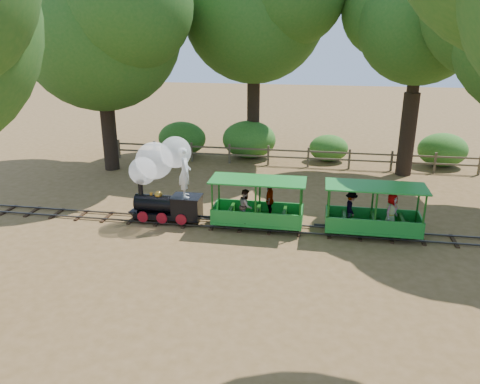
% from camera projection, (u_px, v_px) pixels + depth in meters
% --- Properties ---
extents(ground, '(90.00, 90.00, 0.00)m').
position_uv_depth(ground, '(270.00, 229.00, 16.14)').
color(ground, olive).
rests_on(ground, ground).
extents(track, '(22.00, 1.00, 0.10)m').
position_uv_depth(track, '(270.00, 227.00, 16.11)').
color(track, '#3F3D3A').
rests_on(track, ground).
extents(locomotive, '(2.75, 1.29, 3.16)m').
position_uv_depth(locomotive, '(162.00, 174.00, 16.23)').
color(locomotive, black).
rests_on(locomotive, ground).
extents(carriage_front, '(3.21, 1.31, 1.67)m').
position_uv_depth(carriage_front, '(258.00, 208.00, 15.95)').
color(carriage_front, '#1C8028').
rests_on(carriage_front, track).
extents(carriage_rear, '(3.21, 1.31, 1.67)m').
position_uv_depth(carriage_rear, '(372.00, 215.00, 15.39)').
color(carriage_rear, '#1C8028').
rests_on(carriage_rear, track).
extents(oak_nw, '(9.19, 8.09, 10.25)m').
position_uv_depth(oak_nw, '(99.00, 19.00, 20.91)').
color(oak_nw, '#2D2116').
rests_on(oak_nw, ground).
extents(oak_nc, '(8.79, 7.74, 10.91)m').
position_uv_depth(oak_nc, '(254.00, 2.00, 22.84)').
color(oak_nc, '#2D2116').
rests_on(oak_nc, ground).
extents(oak_ne, '(6.72, 5.91, 9.52)m').
position_uv_depth(oak_ne, '(421.00, 15.00, 19.97)').
color(oak_ne, '#2D2116').
rests_on(oak_ne, ground).
extents(fence, '(18.10, 0.10, 1.00)m').
position_uv_depth(fence, '(288.00, 155.00, 23.39)').
color(fence, brown).
rests_on(fence, ground).
extents(shrub_west, '(2.61, 2.01, 1.81)m').
position_uv_depth(shrub_west, '(182.00, 138.00, 25.44)').
color(shrub_west, '#2D6B1E').
rests_on(shrub_west, ground).
extents(shrub_mid_w, '(2.86, 2.20, 1.98)m').
position_uv_depth(shrub_mid_w, '(249.00, 139.00, 24.82)').
color(shrub_mid_w, '#2D6B1E').
rests_on(shrub_mid_w, ground).
extents(shrub_mid_e, '(2.00, 1.54, 1.38)m').
position_uv_depth(shrub_mid_e, '(329.00, 148.00, 24.24)').
color(shrub_mid_e, '#2D6B1E').
rests_on(shrub_mid_e, ground).
extents(shrub_east, '(2.42, 1.86, 1.68)m').
position_uv_depth(shrub_east, '(443.00, 150.00, 23.29)').
color(shrub_east, '#2D6B1E').
rests_on(shrub_east, ground).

